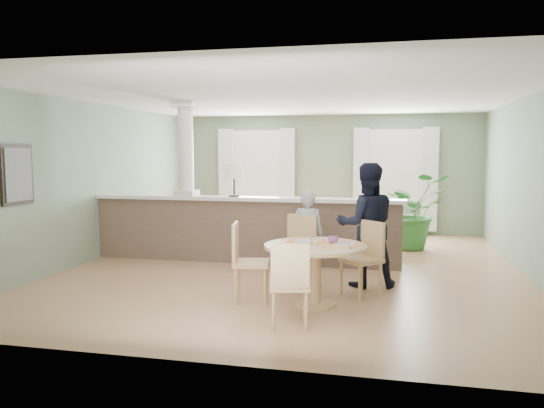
% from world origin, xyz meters
% --- Properties ---
extents(ground, '(8.00, 8.00, 0.00)m').
position_xyz_m(ground, '(0.00, 0.00, 0.00)').
color(ground, tan).
rests_on(ground, ground).
extents(room_shell, '(7.02, 8.02, 2.71)m').
position_xyz_m(room_shell, '(-0.03, 0.63, 1.81)').
color(room_shell, gray).
rests_on(room_shell, ground).
extents(pony_wall, '(5.32, 0.38, 2.70)m').
position_xyz_m(pony_wall, '(-0.99, 0.20, 0.71)').
color(pony_wall, brown).
rests_on(pony_wall, ground).
extents(sofa, '(3.42, 1.45, 0.98)m').
position_xyz_m(sofa, '(-0.83, 1.43, 0.49)').
color(sofa, '#8D6B4D').
rests_on(sofa, ground).
extents(houseplant, '(1.69, 1.62, 1.45)m').
position_xyz_m(houseplant, '(1.90, 2.15, 0.73)').
color(houseplant, '#2C6E2C').
rests_on(houseplant, ground).
extents(dining_table, '(1.23, 1.23, 0.84)m').
position_xyz_m(dining_table, '(0.64, -2.02, 0.59)').
color(dining_table, tan).
rests_on(dining_table, ground).
extents(chair_far_boy, '(0.49, 0.49, 0.98)m').
position_xyz_m(chair_far_boy, '(0.27, -1.07, 0.54)').
color(chair_far_boy, tan).
rests_on(chair_far_boy, ground).
extents(chair_far_man, '(0.61, 0.61, 0.96)m').
position_xyz_m(chair_far_man, '(1.20, -1.41, 0.53)').
color(chair_far_man, tan).
rests_on(chair_far_man, ground).
extents(chair_near, '(0.50, 0.50, 0.93)m').
position_xyz_m(chair_near, '(0.49, -2.94, 0.51)').
color(chair_near, tan).
rests_on(chair_near, ground).
extents(chair_side, '(0.51, 0.51, 0.98)m').
position_xyz_m(chair_side, '(-0.25, -2.01, 0.54)').
color(chair_side, tan).
rests_on(chair_side, ground).
extents(child_person, '(0.53, 0.40, 1.32)m').
position_xyz_m(child_person, '(0.36, -0.86, 0.66)').
color(child_person, '#939397').
rests_on(child_person, ground).
extents(man_person, '(0.96, 0.82, 1.71)m').
position_xyz_m(man_person, '(1.19, -0.96, 0.85)').
color(man_person, black).
rests_on(man_person, ground).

